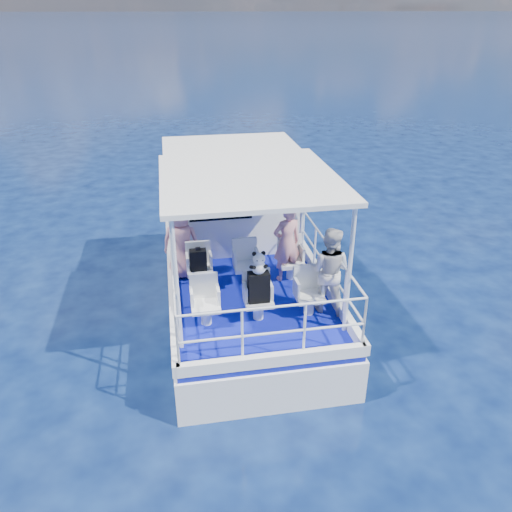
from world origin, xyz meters
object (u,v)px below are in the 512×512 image
Objects in this scene: passenger_stbd_aft at (329,270)px; backpack_center at (259,287)px; panda at (259,263)px; passenger_port_fwd at (181,242)px.

backpack_center is at bearing 37.63° from passenger_stbd_aft.
panda is (-0.00, -0.01, 0.47)m from backpack_center.
backpack_center is 0.47m from panda.
passenger_port_fwd is 2.97m from passenger_stbd_aft.
passenger_stbd_aft is 2.92× the size of backpack_center.
passenger_port_fwd is 0.95× the size of passenger_stbd_aft.
passenger_port_fwd is at bearing -2.97° from passenger_stbd_aft.
passenger_port_fwd is 2.22m from panda.
passenger_port_fwd is 3.75× the size of panda.
passenger_port_fwd is at bearing 123.26° from panda.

